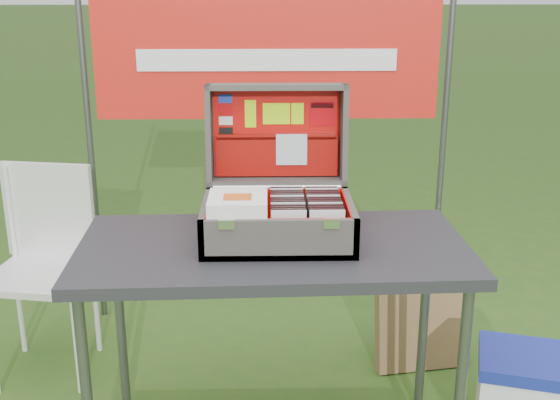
{
  "coord_description": "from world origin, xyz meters",
  "views": [
    {
      "loc": [
        -0.01,
        -2.19,
        1.68
      ],
      "look_at": [
        0.04,
        0.1,
        0.94
      ],
      "focal_mm": 45.0,
      "sensor_mm": 36.0,
      "label": 1
    }
  ],
  "objects_px": {
    "chair": "(41,277)",
    "cardboard_box": "(423,320)",
    "table": "(274,351)",
    "suitcase": "(278,166)",
    "cooler": "(532,399)"
  },
  "relations": [
    {
      "from": "cooler",
      "to": "chair",
      "type": "xyz_separation_m",
      "value": [
        -1.94,
        0.53,
        0.27
      ]
    },
    {
      "from": "suitcase",
      "to": "table",
      "type": "bearing_deg",
      "value": -100.54
    },
    {
      "from": "table",
      "to": "chair",
      "type": "relative_size",
      "value": 1.45
    },
    {
      "from": "cardboard_box",
      "to": "suitcase",
      "type": "bearing_deg",
      "value": -152.62
    },
    {
      "from": "suitcase",
      "to": "cooler",
      "type": "relative_size",
      "value": 1.29
    },
    {
      "from": "cardboard_box",
      "to": "cooler",
      "type": "bearing_deg",
      "value": -71.27
    },
    {
      "from": "chair",
      "to": "cardboard_box",
      "type": "xyz_separation_m",
      "value": [
        1.65,
        0.02,
        -0.23
      ]
    },
    {
      "from": "cooler",
      "to": "chair",
      "type": "relative_size",
      "value": 0.45
    },
    {
      "from": "table",
      "to": "suitcase",
      "type": "bearing_deg",
      "value": 77.52
    },
    {
      "from": "suitcase",
      "to": "cardboard_box",
      "type": "xyz_separation_m",
      "value": [
        0.65,
        0.49,
        -0.84
      ]
    },
    {
      "from": "cardboard_box",
      "to": "table",
      "type": "bearing_deg",
      "value": -148.63
    },
    {
      "from": "cooler",
      "to": "cardboard_box",
      "type": "xyz_separation_m",
      "value": [
        -0.29,
        0.54,
        0.04
      ]
    },
    {
      "from": "table",
      "to": "cardboard_box",
      "type": "distance_m",
      "value": 0.9
    },
    {
      "from": "table",
      "to": "cardboard_box",
      "type": "xyz_separation_m",
      "value": [
        0.67,
        0.58,
        -0.19
      ]
    },
    {
      "from": "cooler",
      "to": "table",
      "type": "bearing_deg",
      "value": -161.53
    }
  ]
}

